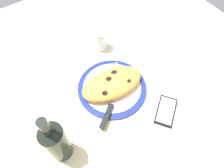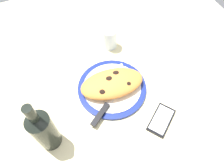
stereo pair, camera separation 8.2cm
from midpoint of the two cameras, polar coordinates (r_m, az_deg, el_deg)
name	(u,v)px [view 1 (the left image)]	position (r cm, az deg, el deg)	size (l,w,h in cm)	color
ground_plane	(112,91)	(86.18, -2.71, -2.03)	(150.00, 150.00, 3.00)	beige
plate	(112,88)	(84.24, -2.77, -1.25)	(27.76, 27.76, 1.58)	navy
calzone	(111,83)	(81.60, -3.14, 0.15)	(26.40, 16.44, 5.11)	orange
fork	(102,75)	(86.66, -5.42, 2.22)	(15.06, 4.50, 0.40)	silver
knife	(110,109)	(78.25, -3.68, -7.22)	(19.75, 14.75, 1.20)	silver
smartphone	(166,111)	(81.19, 11.77, -7.49)	(13.92, 12.71, 1.16)	black
water_glass	(100,40)	(96.15, -5.76, 11.71)	(6.59, 6.59, 9.58)	silver
wine_bottle	(56,141)	(68.59, -18.60, -15.00)	(7.40, 7.40, 25.80)	black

